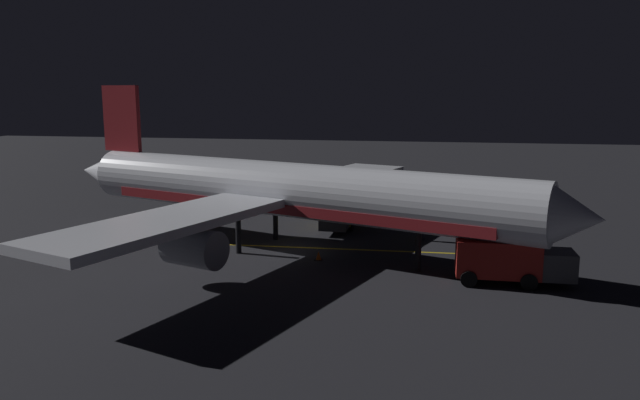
# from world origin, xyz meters

# --- Properties ---
(ground_plane) EXTENTS (180.00, 180.00, 0.20)m
(ground_plane) POSITION_xyz_m (0.00, 0.00, -0.10)
(ground_plane) COLOR #232328
(apron_guide_stripe) EXTENTS (1.04, 24.86, 0.01)m
(apron_guide_stripe) POSITION_xyz_m (-1.14, 4.00, 0.00)
(apron_guide_stripe) COLOR gold
(apron_guide_stripe) RESTS_ON ground_plane
(airliner) EXTENTS (34.30, 37.56, 10.85)m
(airliner) POSITION_xyz_m (-0.21, -0.59, 3.91)
(airliner) COLOR silver
(airliner) RESTS_ON ground_plane
(baggage_truck) EXTENTS (2.34, 6.26, 2.47)m
(baggage_truck) POSITION_xyz_m (4.50, 13.34, 1.27)
(baggage_truck) COLOR maroon
(baggage_truck) RESTS_ON ground_plane
(catering_truck) EXTENTS (6.20, 2.41, 2.36)m
(catering_truck) POSITION_xyz_m (-7.42, 2.20, 1.23)
(catering_truck) COLOR gold
(catering_truck) RESTS_ON ground_plane
(ground_crew_worker) EXTENTS (0.40, 0.40, 1.74)m
(ground_crew_worker) POSITION_xyz_m (-4.48, 8.55, 0.89)
(ground_crew_worker) COLOR black
(ground_crew_worker) RESTS_ON ground_plane
(traffic_cone_near_left) EXTENTS (0.50, 0.50, 0.55)m
(traffic_cone_near_left) POSITION_xyz_m (-8.99, 11.79, 0.25)
(traffic_cone_near_left) COLOR #EA590F
(traffic_cone_near_left) RESTS_ON ground_plane
(traffic_cone_near_right) EXTENTS (0.50, 0.50, 0.55)m
(traffic_cone_near_right) POSITION_xyz_m (1.76, 2.23, 0.25)
(traffic_cone_near_right) COLOR #EA590F
(traffic_cone_near_right) RESTS_ON ground_plane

